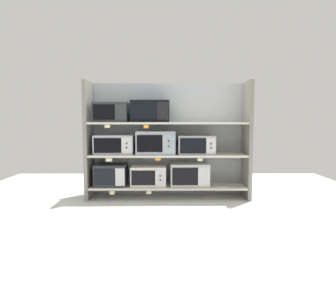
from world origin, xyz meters
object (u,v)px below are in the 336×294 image
at_px(microwave_5, 196,145).
at_px(microwave_6, 111,112).
at_px(microwave_0, 111,175).
at_px(microwave_3, 115,145).
at_px(microwave_2, 190,174).
at_px(microwave_7, 150,111).
at_px(microwave_4, 156,143).
at_px(microwave_1, 149,176).

xyz_separation_m(microwave_5, microwave_6, (-1.21, 0.00, 0.46)).
height_order(microwave_0, microwave_3, microwave_3).
distance_m(microwave_0, microwave_2, 1.13).
distance_m(microwave_2, microwave_7, 1.07).
bearing_deg(microwave_6, microwave_4, 0.01).
distance_m(microwave_1, microwave_6, 1.05).
height_order(microwave_0, microwave_4, microwave_4).
bearing_deg(microwave_6, microwave_1, 0.00).
bearing_deg(microwave_3, microwave_0, 179.89).
relative_size(microwave_0, microwave_5, 0.86).
distance_m(microwave_1, microwave_5, 0.82).
bearing_deg(microwave_1, microwave_5, -0.03).
height_order(microwave_0, microwave_7, microwave_7).
distance_m(microwave_5, microwave_6, 1.29).
relative_size(microwave_0, microwave_4, 0.82).
bearing_deg(microwave_0, microwave_7, -0.02).
bearing_deg(microwave_7, microwave_2, 0.01).
height_order(microwave_4, microwave_7, microwave_7).
bearing_deg(microwave_4, microwave_3, -179.98).
relative_size(microwave_3, microwave_6, 1.16).
xyz_separation_m(microwave_2, microwave_3, (-1.08, -0.00, 0.43)).
height_order(microwave_2, microwave_6, microwave_6).
xyz_separation_m(microwave_2, microwave_7, (-0.56, -0.00, 0.90)).
distance_m(microwave_3, microwave_6, 0.46).
height_order(microwave_0, microwave_2, microwave_2).
height_order(microwave_0, microwave_5, microwave_5).
xyz_separation_m(microwave_1, microwave_7, (0.03, -0.00, 0.92)).
bearing_deg(microwave_4, microwave_1, -179.95).
xyz_separation_m(microwave_5, microwave_7, (-0.66, 0.00, 0.48)).
distance_m(microwave_4, microwave_5, 0.58).
bearing_deg(microwave_6, microwave_0, 179.71).
bearing_deg(microwave_3, microwave_6, 179.96).
bearing_deg(microwave_2, microwave_3, -180.00).
relative_size(microwave_2, microwave_5, 1.06).
relative_size(microwave_0, microwave_6, 0.94).
xyz_separation_m(microwave_0, microwave_5, (1.22, -0.00, 0.43)).
height_order(microwave_2, microwave_3, microwave_3).
bearing_deg(microwave_1, microwave_4, 0.05).
height_order(microwave_1, microwave_5, microwave_5).
bearing_deg(microwave_1, microwave_2, -0.00).
bearing_deg(microwave_3, microwave_2, 0.00).
distance_m(microwave_0, microwave_6, 0.89).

